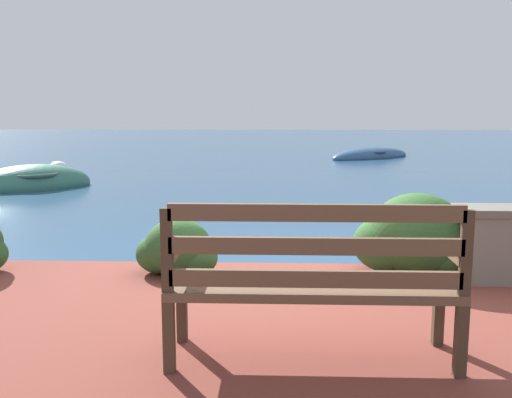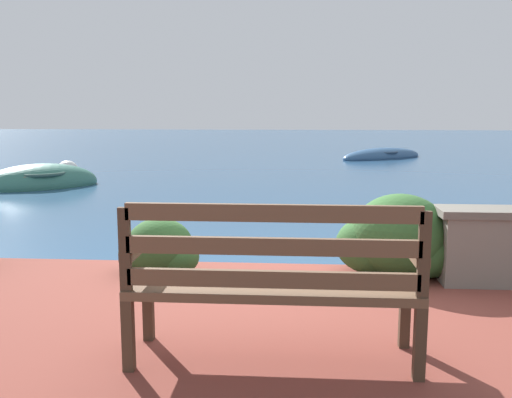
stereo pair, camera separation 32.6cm
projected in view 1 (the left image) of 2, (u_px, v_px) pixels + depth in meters
name	position (u px, v px, depth m)	size (l,w,h in m)	color
ground_plane	(289.00, 286.00, 5.29)	(80.00, 80.00, 0.00)	navy
park_bench	(313.00, 278.00, 3.13)	(1.62, 0.48, 0.93)	#433123
hedge_clump_left	(177.00, 250.00, 4.86)	(0.72, 0.52, 0.49)	#2D5628
hedge_clump_centre	(415.00, 239.00, 4.88)	(1.03, 0.74, 0.70)	#2D5628
rowboat_nearest	(32.00, 184.00, 11.83)	(2.66, 2.49, 0.85)	#336B5B
rowboat_mid	(371.00, 156.00, 19.08)	(3.29, 2.87, 0.61)	#2D517A
mooring_buoy	(58.00, 172.00, 13.88)	(0.60, 0.60, 0.55)	white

